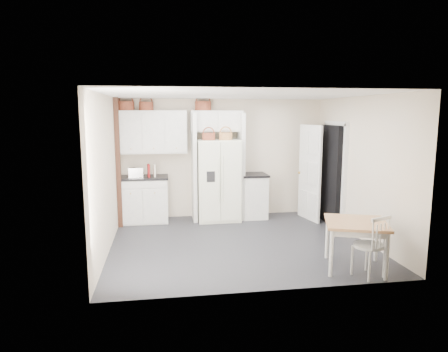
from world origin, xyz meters
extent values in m
plane|color=#27282D|center=(0.00, 0.00, 0.00)|extent=(4.50, 4.50, 0.00)
plane|color=white|center=(0.00, 0.00, 2.60)|extent=(4.50, 4.50, 0.00)
plane|color=beige|center=(0.00, 2.00, 1.30)|extent=(4.50, 0.00, 4.50)
plane|color=beige|center=(-2.25, 0.00, 1.30)|extent=(0.00, 4.00, 4.00)
plane|color=beige|center=(2.25, 0.00, 1.30)|extent=(0.00, 4.00, 4.00)
cube|color=white|center=(-0.15, 1.62, 0.87)|extent=(0.90, 0.72, 1.74)
cube|color=silver|center=(-1.74, 1.70, 0.47)|extent=(1.01, 0.64, 0.93)
cube|color=silver|center=(0.65, 1.70, 0.47)|extent=(0.53, 0.64, 0.93)
cube|color=#A6633F|center=(1.47, -1.45, 0.36)|extent=(1.10, 1.10, 0.72)
cube|color=silver|center=(1.52, -1.75, 0.45)|extent=(0.56, 0.54, 0.90)
cube|color=black|center=(-1.74, 1.70, 0.96)|extent=(1.05, 0.68, 0.04)
cube|color=black|center=(0.65, 1.70, 0.96)|extent=(0.57, 0.68, 0.04)
cube|color=silver|center=(-1.88, 1.60, 1.08)|extent=(0.30, 0.19, 0.20)
cube|color=maroon|center=(-1.62, 1.62, 1.11)|extent=(0.06, 0.18, 0.27)
cube|color=beige|center=(-1.50, 1.62, 1.11)|extent=(0.06, 0.18, 0.26)
cylinder|color=maroon|center=(-2.04, 1.83, 2.44)|extent=(0.33, 0.33, 0.19)
cylinder|color=maroon|center=(-1.64, 1.83, 2.44)|extent=(0.30, 0.30, 0.17)
cylinder|color=maroon|center=(-0.44, 1.83, 2.45)|extent=(0.35, 0.35, 0.19)
cylinder|color=maroon|center=(-0.36, 1.52, 1.81)|extent=(0.27, 0.27, 0.14)
cylinder|color=#9C662C|center=(0.00, 1.52, 1.82)|extent=(0.28, 0.28, 0.15)
cube|color=silver|center=(-1.50, 1.83, 1.90)|extent=(1.40, 0.34, 0.90)
cube|color=silver|center=(-0.15, 1.83, 2.12)|extent=(1.12, 0.34, 0.45)
cube|color=silver|center=(-0.66, 1.70, 1.15)|extent=(0.08, 0.60, 2.30)
cube|color=silver|center=(0.36, 1.70, 1.15)|extent=(0.08, 0.60, 2.30)
cube|color=#3E1F10|center=(-2.20, 1.35, 1.30)|extent=(0.09, 0.09, 2.60)
cube|color=black|center=(2.16, 1.00, 1.02)|extent=(0.18, 0.85, 2.05)
cube|color=white|center=(1.80, 1.33, 1.02)|extent=(0.21, 0.79, 2.05)
camera|label=1|loc=(-1.33, -6.76, 2.29)|focal=32.00mm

